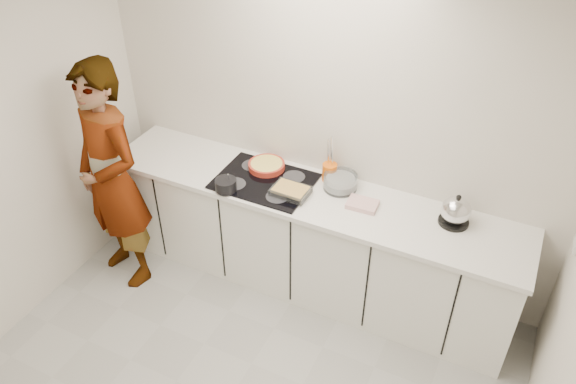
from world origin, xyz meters
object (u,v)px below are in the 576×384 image
at_px(baking_dish, 291,191).
at_px(cook, 111,179).
at_px(mixing_bowl, 340,182).
at_px(hob, 265,181).
at_px(utensil_crock, 330,172).
at_px(saucepan, 226,185).
at_px(kettle, 456,211).
at_px(tart_dish, 267,165).

distance_m(baking_dish, cook, 1.36).
height_order(mixing_bowl, cook, cook).
distance_m(hob, utensil_crock, 0.50).
xyz_separation_m(saucepan, kettle, (1.59, 0.37, 0.04)).
bearing_deg(saucepan, hob, 49.31).
relative_size(hob, utensil_crock, 5.18).
bearing_deg(kettle, mixing_bowl, 177.48).
bearing_deg(cook, mixing_bowl, 40.15).
bearing_deg(tart_dish, kettle, -0.70).
distance_m(tart_dish, cook, 1.18).
distance_m(saucepan, mixing_bowl, 0.84).
bearing_deg(utensil_crock, hob, -150.91).
bearing_deg(mixing_bowl, tart_dish, -178.16).
height_order(tart_dish, kettle, kettle).
height_order(baking_dish, cook, cook).
bearing_deg(tart_dish, hob, -67.90).
bearing_deg(cook, baking_dish, 35.76).
relative_size(tart_dish, kettle, 1.33).
bearing_deg(mixing_bowl, kettle, -2.52).
bearing_deg(kettle, tart_dish, 179.30).
bearing_deg(hob, kettle, 5.55).
relative_size(saucepan, mixing_bowl, 0.61).
xyz_separation_m(hob, tart_dish, (-0.06, 0.15, 0.03)).
xyz_separation_m(tart_dish, kettle, (1.46, -0.02, 0.06)).
xyz_separation_m(hob, utensil_crock, (0.43, 0.24, 0.06)).
xyz_separation_m(baking_dish, cook, (-1.28, -0.45, -0.01)).
bearing_deg(baking_dish, utensil_crock, 60.02).
bearing_deg(saucepan, baking_dish, 19.78).
xyz_separation_m(utensil_crock, cook, (-1.46, -0.75, -0.04)).
distance_m(mixing_bowl, kettle, 0.85).
bearing_deg(cook, saucepan, 35.45).
xyz_separation_m(kettle, cook, (-2.43, -0.65, -0.07)).
distance_m(hob, baking_dish, 0.26).
height_order(tart_dish, saucepan, saucepan).
height_order(baking_dish, mixing_bowl, mixing_bowl).
xyz_separation_m(saucepan, baking_dish, (0.45, 0.16, -0.02)).
relative_size(saucepan, baking_dish, 0.62).
relative_size(tart_dish, utensil_crock, 2.49).
bearing_deg(kettle, saucepan, -167.06).
bearing_deg(hob, cook, -153.45).
bearing_deg(kettle, cook, -164.98).
distance_m(baking_dish, utensil_crock, 0.36).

